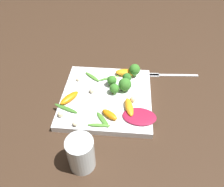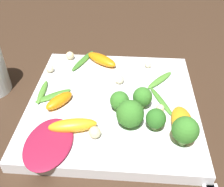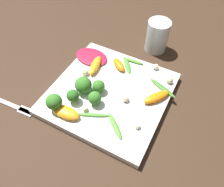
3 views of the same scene
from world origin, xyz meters
name	(u,v)px [view 1 (image 1 of 3)]	position (x,y,z in m)	size (l,w,h in m)	color
ground_plane	(107,100)	(0.00, 0.00, 0.00)	(2.40, 2.40, 0.00)	#382619
plate	(107,97)	(0.00, 0.00, 0.01)	(0.30, 0.30, 0.02)	white
drinking_glass	(81,154)	(-0.24, 0.04, 0.05)	(0.07, 0.07, 0.10)	silver
fork	(167,75)	(0.15, -0.22, 0.00)	(0.03, 0.19, 0.01)	silver
radicchio_leaf_0	(139,116)	(-0.09, -0.11, 0.03)	(0.08, 0.11, 0.01)	maroon
orange_segment_0	(129,107)	(-0.06, -0.08, 0.03)	(0.08, 0.04, 0.02)	orange
orange_segment_1	(69,98)	(-0.03, 0.12, 0.03)	(0.08, 0.06, 0.02)	orange
orange_segment_2	(126,72)	(0.11, -0.06, 0.03)	(0.04, 0.08, 0.02)	orange
orange_segment_3	(110,115)	(-0.09, -0.02, 0.03)	(0.05, 0.06, 0.02)	orange
broccoli_floret_0	(125,85)	(0.03, -0.06, 0.05)	(0.04, 0.04, 0.05)	#7A9E51
broccoli_floret_1	(112,81)	(0.05, -0.01, 0.04)	(0.03, 0.03, 0.04)	#84AD5B
broccoli_floret_2	(127,78)	(0.07, -0.07, 0.04)	(0.03, 0.03, 0.04)	#84AD5B
broccoli_floret_3	(114,89)	(0.01, -0.03, 0.04)	(0.03, 0.03, 0.04)	#84AD5B
broccoli_floret_4	(135,70)	(0.11, -0.09, 0.05)	(0.04, 0.04, 0.05)	#84AD5B
arugula_sprig_0	(99,125)	(-0.13, 0.01, 0.02)	(0.01, 0.07, 0.01)	#518E33
arugula_sprig_1	(92,77)	(0.09, 0.06, 0.02)	(0.06, 0.07, 0.01)	#518E33
arugula_sprig_2	(110,78)	(0.09, 0.00, 0.02)	(0.04, 0.08, 0.01)	#47842D
arugula_sprig_3	(102,120)	(-0.11, 0.00, 0.02)	(0.06, 0.05, 0.01)	#47842D
arugula_sprig_4	(66,108)	(-0.07, 0.12, 0.02)	(0.04, 0.09, 0.01)	#3D7528
macadamia_nut_0	(60,114)	(-0.10, 0.13, 0.03)	(0.02, 0.02, 0.02)	beige
macadamia_nut_1	(115,78)	(0.08, -0.02, 0.03)	(0.01, 0.01, 0.01)	beige
macadamia_nut_2	(92,90)	(0.01, 0.05, 0.03)	(0.02, 0.02, 0.02)	beige
macadamia_nut_3	(133,99)	(-0.02, -0.09, 0.03)	(0.02, 0.02, 0.02)	beige
macadamia_nut_4	(78,79)	(0.07, 0.11, 0.03)	(0.01, 0.01, 0.01)	beige
macadamia_nut_5	(75,124)	(-0.13, 0.08, 0.03)	(0.02, 0.02, 0.02)	beige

